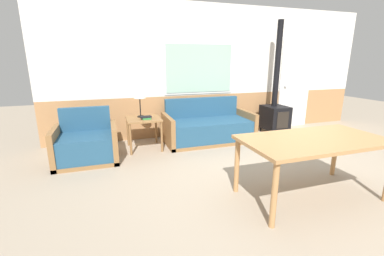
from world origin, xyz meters
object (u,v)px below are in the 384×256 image
(table_lamp, at_px, (140,95))
(wood_stove, at_px, (275,109))
(couch, at_px, (208,129))
(armchair, at_px, (86,145))
(side_table, at_px, (144,123))
(dining_table, at_px, (314,145))

(table_lamp, xyz_separation_m, wood_stove, (2.93, 0.05, -0.44))
(couch, relative_size, wood_stove, 0.73)
(wood_stove, bearing_deg, table_lamp, -179.05)
(armchair, distance_m, side_table, 1.04)
(couch, relative_size, table_lamp, 3.56)
(table_lamp, bearing_deg, wood_stove, 0.95)
(armchair, relative_size, table_lamp, 1.96)
(couch, bearing_deg, table_lamp, 178.14)
(armchair, distance_m, wood_stove, 3.90)
(table_lamp, xyz_separation_m, dining_table, (1.65, -2.44, -0.32))
(side_table, height_order, dining_table, dining_table)
(couch, xyz_separation_m, dining_table, (0.33, -2.40, 0.39))
(dining_table, bearing_deg, table_lamp, 123.99)
(armchair, bearing_deg, side_table, 9.94)
(table_lamp, height_order, wood_stove, wood_stove)
(couch, distance_m, armchair, 2.28)
(table_lamp, bearing_deg, couch, -1.86)
(side_table, xyz_separation_m, wood_stove, (2.90, 0.15, 0.04))
(armchair, bearing_deg, table_lamp, 16.13)
(armchair, xyz_separation_m, side_table, (0.97, 0.32, 0.23))
(dining_table, bearing_deg, couch, 97.92)
(table_lamp, bearing_deg, side_table, -71.75)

